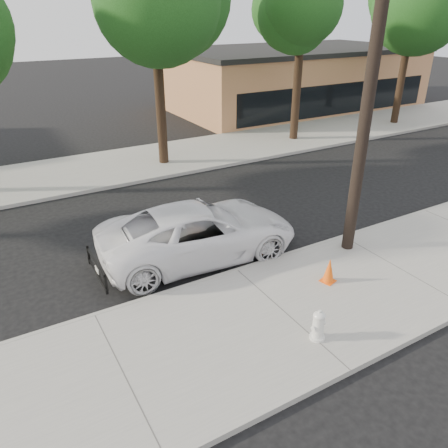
{
  "coord_description": "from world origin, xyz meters",
  "views": [
    {
      "loc": [
        -5.51,
        -10.92,
        6.7
      ],
      "look_at": [
        0.26,
        -0.93,
        1.0
      ],
      "focal_mm": 35.0,
      "sensor_mm": 36.0,
      "label": 1
    }
  ],
  "objects_px": {
    "utility_pole": "(369,95)",
    "traffic_cone": "(329,271)",
    "fire_hydrant": "(318,326)",
    "police_cruiser": "(199,231)"
  },
  "relations": [
    {
      "from": "utility_pole",
      "to": "traffic_cone",
      "type": "height_order",
      "value": "utility_pole"
    },
    {
      "from": "fire_hydrant",
      "to": "traffic_cone",
      "type": "relative_size",
      "value": 1.03
    },
    {
      "from": "traffic_cone",
      "to": "fire_hydrant",
      "type": "bearing_deg",
      "value": -137.84
    },
    {
      "from": "police_cruiser",
      "to": "traffic_cone",
      "type": "relative_size",
      "value": 8.55
    },
    {
      "from": "police_cruiser",
      "to": "utility_pole",
      "type": "bearing_deg",
      "value": -112.11
    },
    {
      "from": "utility_pole",
      "to": "traffic_cone",
      "type": "xyz_separation_m",
      "value": [
        -1.79,
        -1.12,
        -4.22
      ]
    },
    {
      "from": "police_cruiser",
      "to": "fire_hydrant",
      "type": "relative_size",
      "value": 8.34
    },
    {
      "from": "utility_pole",
      "to": "police_cruiser",
      "type": "distance_m",
      "value": 5.96
    },
    {
      "from": "utility_pole",
      "to": "traffic_cone",
      "type": "distance_m",
      "value": 4.72
    },
    {
      "from": "utility_pole",
      "to": "traffic_cone",
      "type": "relative_size",
      "value": 13.08
    }
  ]
}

